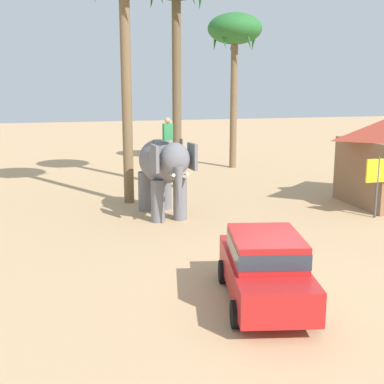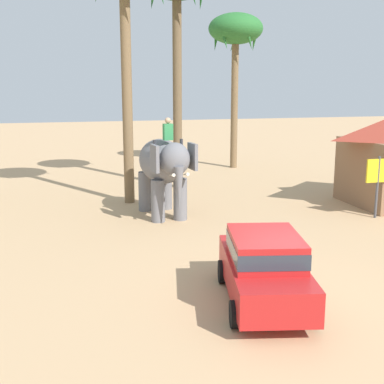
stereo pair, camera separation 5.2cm
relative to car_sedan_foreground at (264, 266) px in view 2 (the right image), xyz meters
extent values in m
plane|color=tan|center=(0.37, 0.19, -0.93)|extent=(120.00, 120.00, 0.00)
cube|color=red|center=(0.01, 0.04, -0.25)|extent=(2.53, 4.37, 0.76)
cube|color=red|center=(-0.01, -0.06, 0.45)|extent=(1.97, 2.38, 0.64)
cube|color=#2D3842|center=(-0.01, -0.06, 0.45)|extent=(1.99, 2.41, 0.35)
cylinder|color=black|center=(-0.56, 1.46, -0.63)|extent=(0.30, 0.62, 0.60)
cylinder|color=black|center=(1.11, 1.10, -0.63)|extent=(0.30, 0.62, 0.60)
cylinder|color=black|center=(-1.09, -1.03, -0.63)|extent=(0.30, 0.62, 0.60)
cylinder|color=black|center=(0.57, -1.39, -0.63)|extent=(0.30, 0.62, 0.60)
ellipsoid|color=slate|center=(-0.64, 8.81, 1.22)|extent=(1.88, 3.24, 1.70)
cylinder|color=slate|center=(-0.11, 7.93, -0.13)|extent=(0.52, 0.52, 1.60)
cylinder|color=slate|center=(-0.99, 7.84, -0.13)|extent=(0.52, 0.52, 1.60)
cylinder|color=slate|center=(-0.29, 9.78, -0.13)|extent=(0.52, 0.52, 1.60)
cylinder|color=slate|center=(-1.16, 9.69, -0.13)|extent=(0.52, 0.52, 1.60)
ellipsoid|color=slate|center=(-0.48, 7.19, 1.52)|extent=(1.19, 1.10, 1.20)
cube|color=slate|center=(0.22, 7.36, 1.57)|extent=(0.19, 0.81, 0.96)
cube|color=slate|center=(-1.21, 7.22, 1.57)|extent=(0.19, 0.81, 0.96)
cone|color=slate|center=(-0.44, 6.74, 0.52)|extent=(0.39, 0.39, 1.60)
cone|color=beige|center=(-0.19, 6.82, 1.02)|extent=(0.17, 0.57, 0.21)
cone|color=beige|center=(-0.71, 6.77, 1.02)|extent=(0.17, 0.57, 0.21)
cube|color=#338C4C|center=(-0.56, 7.96, 2.42)|extent=(0.36, 0.27, 0.60)
sphere|color=tan|center=(-0.56, 7.96, 2.84)|extent=(0.22, 0.22, 0.22)
cylinder|color=#333338|center=(-0.04, 8.01, 1.87)|extent=(0.12, 0.12, 0.55)
cylinder|color=#333338|center=(-1.07, 7.91, 1.87)|extent=(0.12, 0.12, 0.55)
cylinder|color=brown|center=(1.25, 14.07, 3.86)|extent=(0.43, 0.43, 9.58)
cylinder|color=brown|center=(5.98, 19.16, 3.08)|extent=(0.42, 0.42, 8.02)
ellipsoid|color=#286B2D|center=(5.98, 19.16, 7.30)|extent=(3.20, 3.20, 1.80)
cone|color=#286B2D|center=(7.18, 19.16, 6.80)|extent=(0.40, 0.92, 1.64)
cone|color=#286B2D|center=(6.35, 20.30, 6.80)|extent=(0.91, 0.57, 1.67)
cone|color=#286B2D|center=(5.01, 19.87, 6.80)|extent=(0.73, 0.83, 1.69)
cone|color=#286B2D|center=(5.01, 18.46, 6.80)|extent=(0.73, 0.83, 1.69)
cone|color=#286B2D|center=(6.35, 18.02, 6.80)|extent=(0.91, 0.57, 1.67)
cylinder|color=brown|center=(-1.57, 11.33, 3.76)|extent=(0.43, 0.43, 9.38)
cylinder|color=#4C4C51|center=(7.25, 6.26, 0.27)|extent=(0.10, 0.10, 2.40)
cube|color=yellow|center=(7.25, 6.26, 0.92)|extent=(1.00, 0.08, 0.90)
camera|label=1|loc=(-4.64, -10.67, 4.20)|focal=48.42mm
camera|label=2|loc=(-4.59, -10.68, 4.20)|focal=48.42mm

